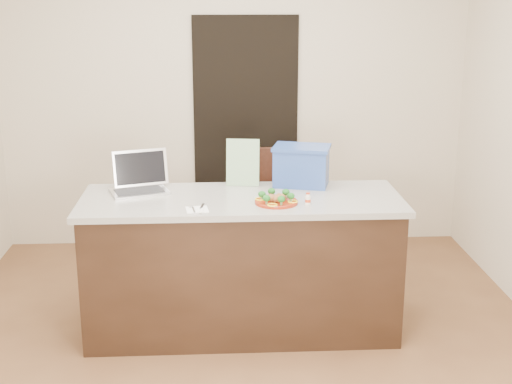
{
  "coord_description": "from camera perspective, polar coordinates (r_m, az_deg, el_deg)",
  "views": [
    {
      "loc": [
        -0.15,
        -4.12,
        2.21
      ],
      "look_at": [
        0.09,
        0.2,
        0.97
      ],
      "focal_mm": 50.0,
      "sensor_mm": 36.0,
      "label": 1
    }
  ],
  "objects": [
    {
      "name": "fork",
      "position": [
        4.32,
        -5.0,
        -1.31
      ],
      "size": [
        0.03,
        0.14,
        0.0
      ],
      "rotation": [
        0.0,
        0.0,
        0.14
      ],
      "color": "#AFAFB3",
      "rests_on": "napkin"
    },
    {
      "name": "broccoli",
      "position": [
        4.42,
        1.64,
        -0.25
      ],
      "size": [
        0.23,
        0.23,
        0.04
      ],
      "color": "#144C17",
      "rests_on": "plate"
    },
    {
      "name": "napkin",
      "position": [
        4.32,
        -4.74,
        -1.41
      ],
      "size": [
        0.15,
        0.15,
        0.01
      ],
      "primitive_type": "cube",
      "rotation": [
        0.0,
        0.0,
        0.13
      ],
      "color": "white",
      "rests_on": "island"
    },
    {
      "name": "doorway",
      "position": [
        6.23,
        -0.82,
        4.77
      ],
      "size": [
        0.9,
        0.02,
        2.0
      ],
      "primitive_type": "cube",
      "color": "black",
      "rests_on": "ground"
    },
    {
      "name": "room_shell",
      "position": [
        4.17,
        -1.11,
        7.86
      ],
      "size": [
        4.0,
        4.0,
        4.0
      ],
      "color": "white",
      "rests_on": "ground"
    },
    {
      "name": "plate",
      "position": [
        4.44,
        1.63,
        -0.77
      ],
      "size": [
        0.27,
        0.27,
        0.02
      ],
      "rotation": [
        0.0,
        0.0,
        0.34
      ],
      "color": "maroon",
      "rests_on": "island"
    },
    {
      "name": "island",
      "position": [
        4.71,
        -1.15,
        -5.78
      ],
      "size": [
        2.06,
        0.76,
        0.92
      ],
      "color": "black",
      "rests_on": "ground"
    },
    {
      "name": "laptop",
      "position": [
        4.77,
        -9.28,
        0.94
      ],
      "size": [
        0.42,
        0.39,
        0.26
      ],
      "rotation": [
        0.0,
        0.0,
        0.32
      ],
      "color": "silver",
      "rests_on": "island"
    },
    {
      "name": "blue_box",
      "position": [
        4.83,
        3.66,
        2.13
      ],
      "size": [
        0.43,
        0.35,
        0.27
      ],
      "rotation": [
        0.0,
        0.0,
        -0.25
      ],
      "color": "#284692",
      "rests_on": "island"
    },
    {
      "name": "chair",
      "position": [
        5.49,
        0.76,
        -1.23
      ],
      "size": [
        0.46,
        0.46,
        1.03
      ],
      "rotation": [
        0.0,
        0.0,
        0.02
      ],
      "color": "#381A11",
      "rests_on": "ground"
    },
    {
      "name": "pepper_rings",
      "position": [
        4.43,
        1.64,
        -0.66
      ],
      "size": [
        0.26,
        0.26,
        0.01
      ],
      "color": "yellow",
      "rests_on": "plate"
    },
    {
      "name": "ground",
      "position": [
        4.68,
        -1.0,
        -12.19
      ],
      "size": [
        4.0,
        4.0,
        0.0
      ],
      "primitive_type": "plane",
      "color": "brown",
      "rests_on": "ground"
    },
    {
      "name": "yogurt_bottle",
      "position": [
        4.42,
        4.18,
        -0.61
      ],
      "size": [
        0.04,
        0.04,
        0.07
      ],
      "rotation": [
        0.0,
        0.0,
        -0.21
      ],
      "color": "white",
      "rests_on": "island"
    },
    {
      "name": "knife",
      "position": [
        4.3,
        -4.35,
        -1.38
      ],
      "size": [
        0.03,
        0.19,
        0.01
      ],
      "rotation": [
        0.0,
        0.0,
        -0.14
      ],
      "color": "white",
      "rests_on": "napkin"
    },
    {
      "name": "leaflet",
      "position": [
        4.8,
        -1.07,
        2.37
      ],
      "size": [
        0.23,
        0.08,
        0.32
      ],
      "primitive_type": "cube",
      "rotation": [
        -0.14,
        0.0,
        -0.14
      ],
      "color": "silver",
      "rests_on": "island"
    },
    {
      "name": "meatballs",
      "position": [
        4.42,
        1.64,
        -0.47
      ],
      "size": [
        0.11,
        0.1,
        0.04
      ],
      "color": "brown",
      "rests_on": "plate"
    }
  ]
}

